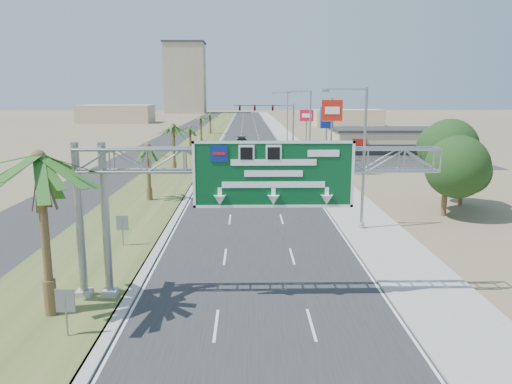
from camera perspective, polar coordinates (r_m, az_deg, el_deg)
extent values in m
cube|color=#28282B|center=(122.77, -0.77, 6.65)|extent=(12.00, 300.00, 0.02)
cube|color=#9E9B93|center=(123.11, 3.22, 6.67)|extent=(4.00, 300.00, 0.10)
cube|color=#405224|center=(123.12, -5.46, 6.64)|extent=(7.00, 300.00, 0.12)
cube|color=#28282B|center=(123.85, -8.71, 6.57)|extent=(8.00, 300.00, 0.02)
cylinder|color=gray|center=(24.04, -16.78, -3.36)|extent=(0.36, 0.36, 7.40)
cylinder|color=gray|center=(24.39, -19.50, -3.32)|extent=(0.36, 0.36, 7.40)
cube|color=#9E9B93|center=(25.11, -16.33, -11.12)|extent=(0.70, 0.70, 0.40)
cube|color=#9E9B93|center=(25.45, -18.99, -10.98)|extent=(0.70, 0.70, 0.40)
cube|color=#07441F|center=(22.23, 2.01, 2.03)|extent=(7.20, 0.12, 3.00)
cube|color=navy|center=(22.02, -4.23, 4.41)|extent=(0.75, 0.03, 0.75)
cone|color=white|center=(22.36, 2.00, -0.92)|extent=(0.56, 0.56, 0.45)
cylinder|color=brown|center=(22.90, -22.93, -5.00)|extent=(0.36, 0.36, 7.00)
cylinder|color=brown|center=(23.74, -22.44, -11.19)|extent=(0.54, 0.54, 1.68)
cylinder|color=brown|center=(45.80, -12.17, 2.05)|extent=(0.36, 0.36, 5.00)
cylinder|color=brown|center=(46.13, -12.07, -0.28)|extent=(0.54, 0.54, 1.20)
cylinder|color=brown|center=(61.40, -9.36, 4.77)|extent=(0.36, 0.36, 5.80)
cylinder|color=brown|center=(61.67, -9.30, 2.74)|extent=(0.54, 0.54, 1.39)
cylinder|color=brown|center=(79.23, -7.51, 5.74)|extent=(0.36, 0.36, 4.50)
cylinder|color=brown|center=(79.40, -7.47, 4.52)|extent=(0.54, 0.54, 1.08)
cylinder|color=brown|center=(98.04, -6.29, 6.99)|extent=(0.36, 0.36, 5.20)
cylinder|color=brown|center=(98.20, -6.26, 5.84)|extent=(0.54, 0.54, 1.25)
cylinder|color=brown|center=(122.92, -5.25, 7.73)|extent=(0.36, 0.36, 4.80)
cylinder|color=brown|center=(123.04, -5.23, 6.88)|extent=(0.54, 0.54, 1.15)
cylinder|color=gray|center=(35.65, 12.23, 3.59)|extent=(0.20, 0.20, 10.00)
cylinder|color=gray|center=(35.07, 10.29, 11.49)|extent=(2.80, 0.12, 0.12)
cube|color=slate|center=(34.82, 7.98, 11.40)|extent=(0.50, 0.22, 0.18)
cylinder|color=#9E9B93|center=(36.56, 11.93, -3.81)|extent=(0.44, 0.44, 0.50)
cylinder|color=gray|center=(65.08, 6.19, 7.06)|extent=(0.20, 0.20, 10.00)
cylinder|color=gray|center=(64.76, 5.03, 11.36)|extent=(2.80, 0.12, 0.12)
cube|color=slate|center=(64.63, 3.77, 11.29)|extent=(0.50, 0.22, 0.18)
cylinder|color=#9E9B93|center=(65.58, 6.11, 2.92)|extent=(0.44, 0.44, 0.50)
cylinder|color=gray|center=(100.84, 3.61, 8.51)|extent=(0.20, 0.20, 10.00)
cylinder|color=gray|center=(100.63, 2.83, 11.27)|extent=(2.80, 0.12, 0.12)
cube|color=slate|center=(100.55, 2.02, 11.22)|extent=(0.50, 0.22, 0.18)
cylinder|color=#9E9B93|center=(101.16, 3.58, 5.82)|extent=(0.44, 0.44, 0.50)
cylinder|color=gray|center=(84.95, 4.28, 7.35)|extent=(0.28, 0.28, 8.00)
cylinder|color=gray|center=(84.47, 0.89, 9.87)|extent=(10.00, 0.18, 0.18)
cube|color=black|center=(84.35, 1.92, 9.59)|extent=(0.32, 0.18, 0.95)
cube|color=black|center=(84.24, -0.14, 9.59)|extent=(0.32, 0.18, 0.95)
cube|color=black|center=(84.24, -1.87, 9.59)|extent=(0.32, 0.18, 0.95)
sphere|color=red|center=(84.22, 1.93, 9.79)|extent=(0.22, 0.22, 0.22)
imported|color=black|center=(84.81, 4.31, 9.37)|extent=(0.16, 0.16, 0.60)
cylinder|color=#9E9B93|center=(85.27, 4.24, 4.86)|extent=(0.56, 0.56, 0.60)
cube|color=tan|center=(81.97, 15.06, 5.46)|extent=(18.00, 10.00, 4.00)
cylinder|color=brown|center=(42.17, 20.78, 0.05)|extent=(0.44, 0.44, 3.90)
sphere|color=#193211|center=(41.78, 21.03, 3.55)|extent=(4.50, 4.50, 4.50)
cylinder|color=brown|center=(47.00, 22.37, 0.63)|extent=(0.44, 0.44, 3.30)
sphere|color=#193211|center=(46.68, 22.56, 3.29)|extent=(3.50, 3.50, 3.50)
cylinder|color=gray|center=(21.52, -20.84, -13.23)|extent=(0.08, 0.08, 1.80)
cube|color=slate|center=(21.25, -20.97, -11.51)|extent=(0.75, 0.06, 0.95)
cylinder|color=gray|center=(32.54, -14.97, -4.62)|extent=(0.08, 0.08, 1.80)
cube|color=slate|center=(32.37, -15.04, -3.43)|extent=(0.75, 0.06, 0.95)
cube|color=#B7A88A|center=(264.38, -8.09, 12.72)|extent=(20.00, 16.00, 35.00)
cube|color=tan|center=(178.12, -15.67, 8.59)|extent=(24.00, 14.00, 6.00)
cube|color=tan|center=(155.62, 10.40, 8.33)|extent=(20.00, 12.00, 5.00)
imported|color=black|center=(57.07, -2.39, 2.28)|extent=(2.17, 4.63, 1.53)
imported|color=#651209|center=(64.06, -0.85, 3.26)|extent=(2.18, 4.83, 1.54)
imported|color=gray|center=(80.91, 3.28, 4.85)|extent=(3.00, 5.47, 1.45)
imported|color=black|center=(95.71, -1.63, 5.83)|extent=(2.20, 5.10, 1.46)
cylinder|color=gray|center=(59.20, 8.60, 6.16)|extent=(0.20, 0.20, 9.08)
cube|color=red|center=(59.02, 8.69, 9.20)|extent=(2.42, 0.57, 2.40)
cube|color=white|center=(58.84, 8.72, 9.20)|extent=(1.67, 0.23, 0.84)
cylinder|color=gray|center=(71.78, 8.04, 6.59)|extent=(0.20, 0.20, 8.01)
cube|color=#102996|center=(71.64, 8.10, 8.43)|extent=(1.96, 1.05, 3.00)
cube|color=white|center=(71.47, 8.12, 8.42)|extent=(1.31, 0.58, 1.05)
cylinder|color=gray|center=(81.61, 5.78, 6.91)|extent=(0.20, 0.20, 7.27)
cube|color=red|center=(81.47, 5.81, 8.69)|extent=(2.17, 1.05, 1.80)
cube|color=white|center=(81.29, 5.83, 8.69)|extent=(1.46, 0.57, 0.63)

